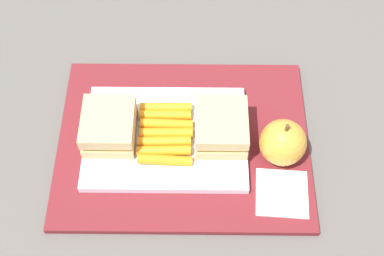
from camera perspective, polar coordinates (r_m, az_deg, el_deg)
name	(u,v)px	position (r m, az deg, el deg)	size (l,w,h in m)	color
ground_plane	(183,143)	(0.77, -0.93, -1.67)	(2.40, 2.40, 0.00)	#56514C
lunchbag_mat	(183,142)	(0.76, -0.94, -1.48)	(0.36, 0.28, 0.01)	maroon
food_tray	(166,138)	(0.76, -2.84, -1.03)	(0.23, 0.17, 0.01)	white
sandwich_half_left	(109,127)	(0.74, -8.97, 0.15)	(0.07, 0.08, 0.04)	tan
sandwich_half_right	(221,127)	(0.73, 3.17, 0.06)	(0.07, 0.08, 0.04)	tan
carrot_sticks_bundle	(165,133)	(0.75, -2.91, -0.49)	(0.08, 0.10, 0.02)	orange
apple	(283,143)	(0.73, 9.79, -1.56)	(0.07, 0.07, 0.08)	gold
paper_napkin	(282,193)	(0.73, 9.69, -6.96)	(0.07, 0.07, 0.00)	white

